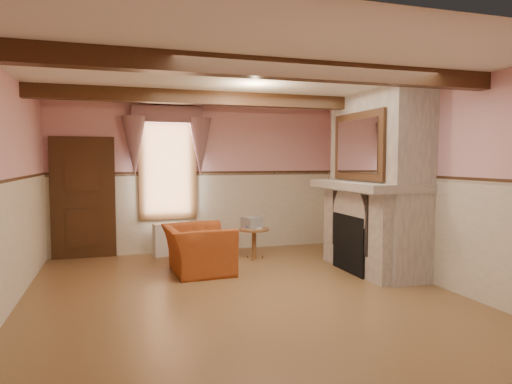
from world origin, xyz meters
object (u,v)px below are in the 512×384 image
object	(u,v)px
oil_lamp	(359,172)
mantel_clock	(350,174)
radiator	(172,239)
side_table	(254,244)
bowl	(372,179)
armchair	(198,249)

from	to	relation	value
oil_lamp	mantel_clock	bearing A→B (deg)	90.00
radiator	side_table	bearing A→B (deg)	-42.22
side_table	oil_lamp	distance (m)	2.23
radiator	mantel_clock	bearing A→B (deg)	-41.85
bowl	mantel_clock	size ratio (longest dim) A/B	1.59
side_table	bowl	xyz separation A→B (m)	(1.46, -1.47, 1.19)
radiator	oil_lamp	size ratio (longest dim) A/B	2.50
bowl	side_table	bearing A→B (deg)	134.71
armchair	radiator	world-z (taller)	armchair
side_table	radiator	distance (m)	1.54
armchair	side_table	bearing A→B (deg)	-61.86
armchair	bowl	xyz separation A→B (m)	(2.58, -0.79, 1.10)
armchair	mantel_clock	world-z (taller)	mantel_clock
armchair	side_table	world-z (taller)	armchair
side_table	mantel_clock	world-z (taller)	mantel_clock
side_table	armchair	bearing A→B (deg)	-148.79
radiator	bowl	bearing A→B (deg)	-51.42
side_table	oil_lamp	xyz separation A→B (m)	(1.46, -1.09, 1.29)
bowl	oil_lamp	distance (m)	0.40
armchair	oil_lamp	size ratio (longest dim) A/B	4.04
armchair	bowl	size ratio (longest dim) A/B	2.96
side_table	bowl	bearing A→B (deg)	-45.29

